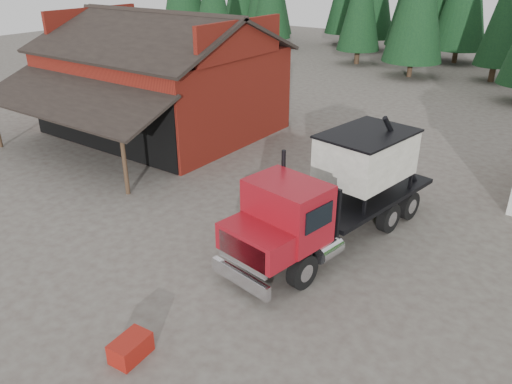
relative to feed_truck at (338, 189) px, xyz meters
The scene contains 5 objects.
ground 6.06m from the feed_truck, 134.88° to the right, with size 120.00×120.00×0.00m, color #4F453E.
red_barn 16.13m from the feed_truck, 158.63° to the left, with size 12.80×13.63×7.18m.
conifer_backdrop 38.24m from the feed_truck, 96.03° to the left, with size 76.00×16.00×16.00m, color black, non-canonical shape.
feed_truck is the anchor object (origin of this frame).
equip_box 9.22m from the feed_truck, 99.67° to the right, with size 0.70×1.10×0.60m, color maroon.
Camera 1 is at (11.30, -11.34, 9.85)m, focal length 35.00 mm.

